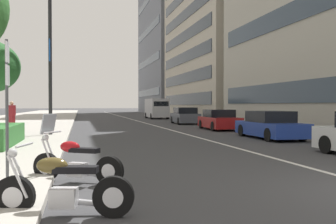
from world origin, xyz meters
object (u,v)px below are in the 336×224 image
object	(u,v)px
motorcycle_under_tarp	(62,190)
pedestrian_on_plaza	(12,115)
car_lead_in_lane	(270,126)
parking_sign_by_curb	(7,93)
delivery_van_ahead	(157,108)
car_following_behind	(219,120)
motorcycle_mid_row	(75,163)
car_approaching_light	(185,116)
street_lamp_with_banners	(57,32)

from	to	relation	value
motorcycle_under_tarp	pedestrian_on_plaza	distance (m)	18.94
car_lead_in_lane	parking_sign_by_curb	world-z (taller)	parking_sign_by_curb
delivery_van_ahead	car_following_behind	bearing A→B (deg)	179.52
motorcycle_mid_row	car_lead_in_lane	bearing A→B (deg)	-104.27
car_lead_in_lane	car_approaching_light	xyz separation A→B (m)	(15.01, 0.15, 0.05)
motorcycle_under_tarp	street_lamp_with_banners	bearing A→B (deg)	-72.52
car_lead_in_lane	car_following_behind	size ratio (longest dim) A/B	1.08
motorcycle_mid_row	car_lead_in_lane	distance (m)	12.80
car_lead_in_lane	pedestrian_on_plaza	xyz separation A→B (m)	(7.26, 13.18, 0.40)
delivery_van_ahead	street_lamp_with_banners	distance (m)	27.29
car_following_behind	parking_sign_by_curb	world-z (taller)	parking_sign_by_curb
car_following_behind	pedestrian_on_plaza	distance (m)	13.13
delivery_van_ahead	street_lamp_with_banners	world-z (taller)	street_lamp_with_banners
car_following_behind	street_lamp_with_banners	distance (m)	11.91
car_following_behind	delivery_van_ahead	size ratio (longest dim) A/B	0.84
car_lead_in_lane	parking_sign_by_curb	xyz separation A→B (m)	(-9.11, 10.57, 1.26)
motorcycle_under_tarp	car_approaching_light	size ratio (longest dim) A/B	0.48
motorcycle_mid_row	street_lamp_with_banners	xyz separation A→B (m)	(11.98, 1.04, 4.98)
car_lead_in_lane	motorcycle_under_tarp	bearing A→B (deg)	141.45
parking_sign_by_curb	pedestrian_on_plaza	bearing A→B (deg)	9.06
motorcycle_mid_row	delivery_van_ahead	distance (m)	38.07
motorcycle_under_tarp	motorcycle_mid_row	size ratio (longest dim) A/B	1.09
delivery_van_ahead	street_lamp_with_banners	bearing A→B (deg)	157.17
car_lead_in_lane	car_approaching_light	bearing A→B (deg)	1.90
motorcycle_under_tarp	motorcycle_mid_row	distance (m)	2.49
car_following_behind	street_lamp_with_banners	xyz separation A→B (m)	(-3.70, 10.26, 4.78)
delivery_van_ahead	pedestrian_on_plaza	distance (m)	24.64
car_approaching_light	motorcycle_mid_row	bearing A→B (deg)	161.36
motorcycle_mid_row	street_lamp_with_banners	bearing A→B (deg)	-52.81
pedestrian_on_plaza	car_approaching_light	bearing A→B (deg)	159.61
car_approaching_light	parking_sign_by_curb	size ratio (longest dim) A/B	1.54
motorcycle_under_tarp	pedestrian_on_plaza	bearing A→B (deg)	-64.63
parking_sign_by_curb	car_approaching_light	bearing A→B (deg)	-23.36
parking_sign_by_curb	car_following_behind	bearing A→B (deg)	-33.31
car_following_behind	delivery_van_ahead	distance (m)	21.25
motorcycle_under_tarp	delivery_van_ahead	distance (m)	40.52
pedestrian_on_plaza	car_lead_in_lane	bearing A→B (deg)	100.03
car_lead_in_lane	delivery_van_ahead	distance (m)	28.11
car_approaching_light	street_lamp_with_banners	size ratio (longest dim) A/B	0.48
motorcycle_under_tarp	car_lead_in_lane	world-z (taller)	car_lead_in_lane
motorcycle_under_tarp	delivery_van_ahead	world-z (taller)	delivery_van_ahead
motorcycle_under_tarp	car_following_behind	xyz separation A→B (m)	(18.17, -9.38, 0.22)
car_lead_in_lane	pedestrian_on_plaza	world-z (taller)	pedestrian_on_plaza
motorcycle_under_tarp	pedestrian_on_plaza	world-z (taller)	pedestrian_on_plaza
motorcycle_under_tarp	parking_sign_by_curb	size ratio (longest dim) A/B	0.73
car_approaching_light	motorcycle_under_tarp	bearing A→B (deg)	162.88
motorcycle_under_tarp	car_approaching_light	xyz separation A→B (m)	(26.31, -9.29, 0.27)
delivery_van_ahead	parking_sign_by_curb	distance (m)	38.68
motorcycle_mid_row	parking_sign_by_curb	world-z (taller)	parking_sign_by_curb
motorcycle_mid_row	pedestrian_on_plaza	bearing A→B (deg)	-44.17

